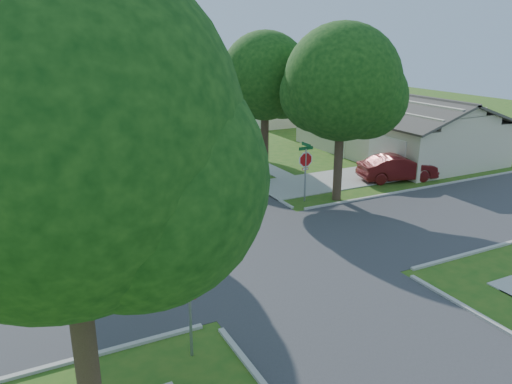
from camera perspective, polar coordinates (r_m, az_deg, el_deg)
The scene contains 20 objects.
ground at distance 19.24m, azimuth 1.14°, elevation -7.09°, with size 100.00×100.00×0.00m, color #295818.
road_ns at distance 19.23m, azimuth 1.14°, elevation -7.07°, with size 7.00×100.00×0.02m, color #333335.
sidewalk_ne at distance 44.55m, azimuth -7.75°, elevation 7.09°, with size 1.20×40.00×0.04m, color #9E9B91.
sidewalk_nw at distance 42.23m, azimuth -23.60°, elevation 5.20°, with size 1.20×40.00×0.04m, color #9E9B91.
driveway at distance 28.84m, azimuth 8.39°, elevation 1.29°, with size 8.80×3.60×0.05m, color #9E9B91.
stop_sign_sw at distance 12.78m, azimuth -7.69°, elevation -10.60°, with size 1.05×0.80×2.98m.
stop_sign_ne at distance 24.66m, azimuth 5.69°, elevation 3.43°, with size 1.05×0.80×2.98m.
tree_e_near at distance 27.76m, azimuth 1.13°, elevation 12.67°, with size 4.97×4.80×8.28m.
tree_e_mid at distance 38.71m, azimuth -7.52°, elevation 14.83°, with size 5.59×5.40×9.21m.
tree_e_far at distance 51.13m, azimuth -12.61°, elevation 14.91°, with size 5.17×5.00×8.72m.
tree_w_near at distance 24.75m, azimuth -18.91°, elevation 12.24°, with size 5.38×5.20×8.97m.
tree_w_mid at distance 36.62m, azimuth -21.93°, elevation 13.97°, with size 5.80×5.60×9.56m.
tree_w_far at distance 49.60m, azimuth -23.40°, elevation 13.30°, with size 4.76×4.60×8.04m.
tree_sw_corner at distance 8.63m, azimuth -20.97°, elevation 4.58°, with size 6.21×6.00×9.55m.
tree_ne_corner at distance 24.58m, azimuth 9.91°, elevation 11.65°, with size 5.80×5.60×8.66m.
house_ne_near at distance 36.43m, azimuth 15.47°, elevation 6.67°, with size 8.42×13.60×4.23m.
house_ne_far at distance 51.01m, azimuth 1.71°, elevation 10.27°, with size 8.42×13.60×4.23m.
car_driveway at distance 29.64m, azimuth 15.86°, elevation 2.67°, with size 1.56×4.46×1.47m, color #561112.
car_curb_east at distance 37.33m, azimuth -10.36°, elevation 6.13°, with size 1.86×4.62×1.57m, color black.
car_curb_west at distance 52.69m, azimuth -19.21°, elevation 8.68°, with size 2.03×5.01×1.45m, color black.
Camera 1 is at (-8.26, -15.40, 8.04)m, focal length 35.00 mm.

